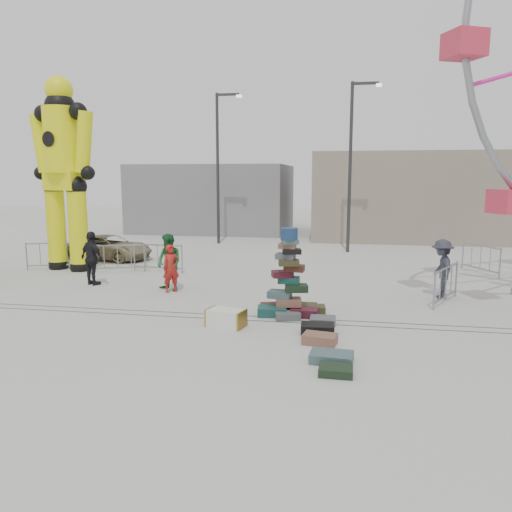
% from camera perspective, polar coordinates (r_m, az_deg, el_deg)
% --- Properties ---
extents(ground, '(90.00, 90.00, 0.00)m').
position_cam_1_polar(ground, '(12.37, -3.44, -8.04)').
color(ground, '#9E9E99').
rests_on(ground, ground).
extents(track_line_near, '(40.00, 0.04, 0.01)m').
position_cam_1_polar(track_line_near, '(12.93, -2.82, -7.26)').
color(track_line_near, '#47443F').
rests_on(track_line_near, ground).
extents(track_line_far, '(40.00, 0.04, 0.01)m').
position_cam_1_polar(track_line_far, '(13.30, -2.43, -6.79)').
color(track_line_far, '#47443F').
rests_on(track_line_far, ground).
extents(building_right, '(12.00, 8.00, 5.00)m').
position_cam_1_polar(building_right, '(31.79, 17.76, 6.58)').
color(building_right, gray).
rests_on(building_right, ground).
extents(building_left, '(10.00, 8.00, 4.40)m').
position_cam_1_polar(building_left, '(34.65, -4.70, 6.65)').
color(building_left, gray).
rests_on(building_left, ground).
extents(lamp_post_right, '(1.41, 0.25, 8.00)m').
position_cam_1_polar(lamp_post_right, '(24.51, 10.95, 10.87)').
color(lamp_post_right, '#2D2D30').
rests_on(lamp_post_right, ground).
extents(lamp_post_left, '(1.41, 0.25, 8.00)m').
position_cam_1_polar(lamp_post_left, '(27.34, -4.21, 10.80)').
color(lamp_post_left, '#2D2D30').
rests_on(lamp_post_left, ground).
extents(suitcase_tower, '(1.63, 1.45, 2.32)m').
position_cam_1_polar(suitcase_tower, '(13.27, 3.71, -3.96)').
color(suitcase_tower, '#174740').
rests_on(suitcase_tower, ground).
extents(crash_test_dummy, '(3.02, 1.33, 7.59)m').
position_cam_1_polar(crash_test_dummy, '(20.74, -21.14, 9.46)').
color(crash_test_dummy, black).
rests_on(crash_test_dummy, ground).
extents(steamer_trunk, '(1.01, 0.73, 0.43)m').
position_cam_1_polar(steamer_trunk, '(12.31, -3.45, -7.10)').
color(steamer_trunk, silver).
rests_on(steamer_trunk, ground).
extents(row_case_0, '(0.79, 0.54, 0.22)m').
position_cam_1_polar(row_case_0, '(13.54, 6.33, -6.09)').
color(row_case_0, '#38361C').
rests_on(row_case_0, ground).
extents(row_case_1, '(0.64, 0.54, 0.17)m').
position_cam_1_polar(row_case_1, '(12.64, 7.65, -7.32)').
color(row_case_1, '#53575A').
rests_on(row_case_1, ground).
extents(row_case_2, '(0.80, 0.56, 0.23)m').
position_cam_1_polar(row_case_2, '(11.88, 7.04, -8.25)').
color(row_case_2, black).
rests_on(row_case_2, ground).
extents(row_case_3, '(0.80, 0.60, 0.22)m').
position_cam_1_polar(row_case_3, '(11.18, 7.30, -9.38)').
color(row_case_3, brown).
rests_on(row_case_3, ground).
extents(row_case_4, '(0.89, 0.63, 0.20)m').
position_cam_1_polar(row_case_4, '(10.18, 8.63, -11.38)').
color(row_case_4, '#425C5E').
rests_on(row_case_4, ground).
extents(row_case_5, '(0.63, 0.51, 0.16)m').
position_cam_1_polar(row_case_5, '(9.60, 9.11, -12.78)').
color(row_case_5, black).
rests_on(row_case_5, ground).
extents(barricade_dummy_a, '(1.91, 0.80, 1.10)m').
position_cam_1_polar(barricade_dummy_a, '(21.22, -22.12, 0.02)').
color(barricade_dummy_a, gray).
rests_on(barricade_dummy_a, ground).
extents(barricade_dummy_b, '(1.91, 0.79, 1.10)m').
position_cam_1_polar(barricade_dummy_b, '(19.78, -15.53, -0.25)').
color(barricade_dummy_b, gray).
rests_on(barricade_dummy_b, ground).
extents(barricade_dummy_c, '(2.00, 0.26, 1.10)m').
position_cam_1_polar(barricade_dummy_c, '(19.51, -11.16, -0.22)').
color(barricade_dummy_c, gray).
rests_on(barricade_dummy_c, ground).
extents(barricade_wheel_front, '(1.02, 1.82, 1.10)m').
position_cam_1_polar(barricade_wheel_front, '(15.45, 20.88, -3.06)').
color(barricade_wheel_front, gray).
rests_on(barricade_wheel_front, ground).
extents(barricade_wheel_back, '(0.97, 1.84, 1.10)m').
position_cam_1_polar(barricade_wheel_back, '(20.74, 24.27, -0.30)').
color(barricade_wheel_back, gray).
rests_on(barricade_wheel_back, ground).
extents(pedestrian_red, '(0.66, 0.64, 1.53)m').
position_cam_1_polar(pedestrian_red, '(16.01, -9.68, -1.40)').
color(pedestrian_red, '#A01C16').
rests_on(pedestrian_red, ground).
extents(pedestrian_green, '(1.11, 1.04, 1.83)m').
position_cam_1_polar(pedestrian_green, '(16.22, -9.90, -0.73)').
color(pedestrian_green, '#165A28').
rests_on(pedestrian_green, ground).
extents(pedestrian_black, '(1.16, 0.88, 1.83)m').
position_cam_1_polar(pedestrian_black, '(17.68, -18.23, -0.26)').
color(pedestrian_black, black).
rests_on(pedestrian_black, ground).
extents(pedestrian_grey, '(0.75, 1.21, 1.80)m').
position_cam_1_polar(pedestrian_grey, '(15.94, 20.46, -1.40)').
color(pedestrian_grey, '#282A35').
rests_on(pedestrian_grey, ground).
extents(parked_suv, '(4.16, 2.54, 1.08)m').
position_cam_1_polar(parked_suv, '(23.04, -16.42, 0.96)').
color(parked_suv, '#8B7D5A').
rests_on(parked_suv, ground).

